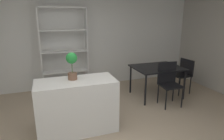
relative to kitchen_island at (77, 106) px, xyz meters
The scene contains 7 objects.
back_partition 2.43m from the kitchen_island, 84.99° to the left, with size 7.35×0.06×2.60m, color silver.
kitchen_island is the anchor object (origin of this frame).
potted_plant_on_island 0.74m from the kitchen_island, 114.41° to the left, with size 0.19×0.19×0.46m.
open_bookshelf 2.06m from the kitchen_island, 89.26° to the left, with size 1.18×0.32×2.17m.
dining_table 2.31m from the kitchen_island, 22.69° to the left, with size 1.16×0.93×0.76m.
dining_chair_window_side 3.05m from the kitchen_island, 17.08° to the left, with size 0.46×0.49×0.88m.
dining_chair_near 2.17m from the kitchen_island, 10.70° to the left, with size 0.48×0.44×0.97m.
Camera 1 is at (-0.63, -2.58, 1.96)m, focal length 31.21 mm.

